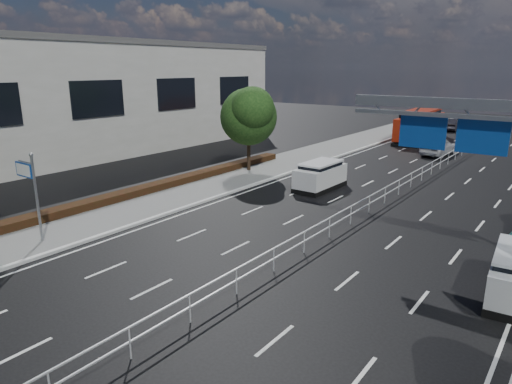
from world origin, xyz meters
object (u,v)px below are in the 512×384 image
Objects in this scene: toilet_sign at (30,182)px; white_minivan at (320,176)px; overhead_gantry at (503,131)px; red_bus at (420,125)px; near_car_silver at (438,146)px; near_car_dark at (451,124)px.

toilet_sign is 17.85m from white_minivan.
overhead_gantry is 0.88× the size of red_bus.
toilet_sign is at bearing 80.62° from near_car_silver.
red_bus is 11.20m from near_car_dark.
toilet_sign reaches higher than white_minivan.
near_car_silver is (4.24, -7.77, -0.93)m from red_bus.
toilet_sign is 20.52m from overhead_gantry.
red_bus is at bearing 79.66° from near_car_dark.
toilet_sign reaches higher than near_car_dark.
white_minivan is 25.46m from red_bus.
near_car_silver is at bearing 109.70° from overhead_gantry.
near_car_silver is at bearing 81.78° from white_minivan.
red_bus is (4.77, 42.06, -1.16)m from toilet_sign.
white_minivan reaches higher than near_car_silver.
near_car_dark is (-3.65, 18.90, -0.08)m from near_car_silver.
red_bus is at bearing 83.53° from toilet_sign.
near_car_dark is at bearing -73.71° from near_car_silver.
near_car_dark is (-12.33, 43.14, -4.83)m from overhead_gantry.
toilet_sign is at bearing -109.09° from white_minivan.
red_bus reaches higher than white_minivan.
red_bus is at bearing 111.98° from overhead_gantry.
near_car_dark is at bearing 84.14° from red_bus.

